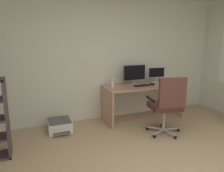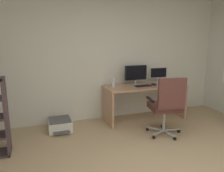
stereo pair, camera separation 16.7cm
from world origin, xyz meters
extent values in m
cube|color=silver|center=(0.00, 2.68, 1.30)|extent=(5.54, 0.10, 2.60)
cube|color=tan|center=(0.83, 2.25, 0.73)|extent=(1.70, 0.68, 0.04)
cube|color=tan|center=(0.00, 2.25, 0.35)|extent=(0.04, 0.65, 0.71)
cube|color=tan|center=(1.66, 2.25, 0.35)|extent=(0.04, 0.65, 0.71)
cylinder|color=#B2B5B7|center=(0.67, 2.38, 0.75)|extent=(0.18, 0.18, 0.01)
cylinder|color=#B2B5B7|center=(0.67, 2.38, 0.81)|extent=(0.03, 0.03, 0.11)
cube|color=black|center=(0.67, 2.38, 1.01)|extent=(0.50, 0.04, 0.31)
cube|color=black|center=(0.67, 2.36, 1.01)|extent=(0.46, 0.01, 0.28)
cylinder|color=#B2B5B7|center=(1.21, 2.38, 0.75)|extent=(0.18, 0.18, 0.01)
cylinder|color=#B2B5B7|center=(1.21, 2.38, 0.82)|extent=(0.03, 0.03, 0.13)
cube|color=#B7BABC|center=(1.21, 2.38, 0.98)|extent=(0.40, 0.06, 0.22)
cube|color=black|center=(1.21, 2.36, 0.98)|extent=(0.37, 0.03, 0.20)
cube|color=black|center=(0.75, 2.19, 0.75)|extent=(0.34, 0.13, 0.02)
cube|color=black|center=(1.02, 2.21, 0.76)|extent=(0.06, 0.10, 0.03)
cylinder|color=silver|center=(0.14, 2.33, 0.83)|extent=(0.07, 0.07, 0.17)
cube|color=#B7BABC|center=(0.94, 1.41, 0.07)|extent=(0.30, 0.09, 0.02)
sphere|color=black|center=(1.09, 1.38, 0.03)|extent=(0.06, 0.06, 0.06)
cube|color=#B7BABC|center=(0.87, 1.57, 0.07)|extent=(0.17, 0.28, 0.02)
sphere|color=black|center=(0.94, 1.70, 0.03)|extent=(0.06, 0.06, 0.06)
cube|color=#B7BABC|center=(0.69, 1.54, 0.07)|extent=(0.23, 0.24, 0.02)
sphere|color=black|center=(0.59, 1.65, 0.03)|extent=(0.06, 0.06, 0.06)
cube|color=#B7BABC|center=(0.66, 1.37, 0.07)|extent=(0.28, 0.16, 0.02)
sphere|color=black|center=(0.53, 1.31, 0.03)|extent=(0.06, 0.06, 0.06)
cube|color=#B7BABC|center=(0.82, 1.29, 0.07)|extent=(0.07, 0.30, 0.02)
sphere|color=black|center=(0.83, 1.14, 0.03)|extent=(0.06, 0.06, 0.06)
cylinder|color=#B7BABC|center=(0.80, 1.43, 0.27)|extent=(0.04, 0.04, 0.40)
cube|color=brown|center=(0.80, 1.43, 0.52)|extent=(0.59, 0.57, 0.10)
cube|color=brown|center=(0.75, 1.16, 0.82)|extent=(0.47, 0.16, 0.51)
cube|color=black|center=(0.53, 1.49, 0.67)|extent=(0.10, 0.34, 0.03)
cube|color=black|center=(1.07, 1.38, 0.67)|extent=(0.10, 0.34, 0.03)
cube|color=#48373F|center=(-1.78, 1.62, 0.58)|extent=(0.03, 0.32, 1.16)
cube|color=silver|center=(-0.97, 2.24, 0.10)|extent=(0.43, 0.43, 0.20)
cube|color=#4C4C51|center=(-0.97, 2.24, 0.21)|extent=(0.39, 0.40, 0.02)
cube|color=#4C4C51|center=(-0.97, 1.98, 0.06)|extent=(0.30, 0.10, 0.01)
camera|label=1|loc=(-1.49, -1.72, 1.68)|focal=35.06mm
camera|label=2|loc=(-1.34, -1.78, 1.68)|focal=35.06mm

